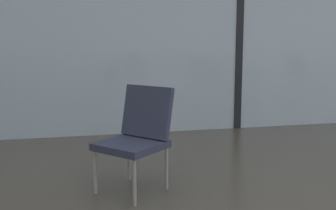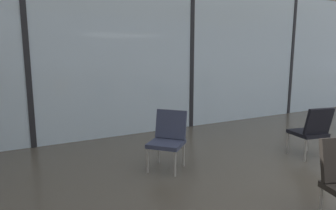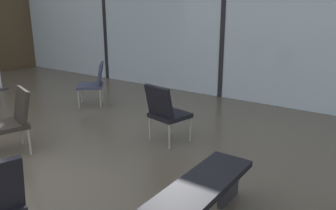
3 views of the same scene
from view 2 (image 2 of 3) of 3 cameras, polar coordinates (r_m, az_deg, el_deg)
name	(u,v)px [view 2 (image 2 of 3)]	position (r m, az deg, el deg)	size (l,w,h in m)	color
glass_curtain_wall	(191,56)	(6.87, 4.60, 9.78)	(14.00, 0.08, 3.41)	silver
window_mullion_0	(27,55)	(5.77, -26.41, 8.91)	(0.10, 0.12, 3.41)	black
window_mullion_1	(191,56)	(6.87, 4.60, 9.78)	(0.10, 0.12, 3.41)	black
window_mullion_2	(291,56)	(9.25, 23.35, 8.96)	(0.10, 0.12, 3.41)	black
parked_airplane	(140,47)	(13.08, -5.57, 11.44)	(13.97, 4.25, 4.25)	silver
lounge_chair_0	(312,129)	(5.31, 26.83, -4.30)	(0.58, 0.61, 0.87)	black
lounge_chair_3	(168,136)	(4.33, 0.04, -6.22)	(0.71, 0.71, 0.87)	#33384C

